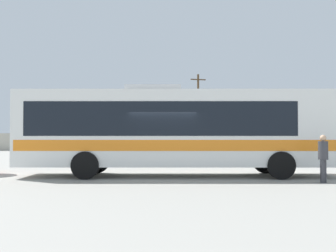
{
  "coord_description": "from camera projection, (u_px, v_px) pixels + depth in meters",
  "views": [
    {
      "loc": [
        0.58,
        -15.93,
        1.62
      ],
      "look_at": [
        0.16,
        0.51,
        2.02
      ],
      "focal_mm": 43.11,
      "sensor_mm": 36.0,
      "label": 1
    }
  ],
  "objects": [
    {
      "name": "coach_bus_white_orange",
      "position": [
        173.0,
        128.0,
        16.25
      ],
      "size": [
        12.56,
        2.94,
        3.62
      ],
      "color": "white",
      "rests_on": "ground_plane"
    },
    {
      "name": "utility_pole_near",
      "position": [
        198.0,
        110.0,
        46.0
      ],
      "size": [
        1.76,
        0.65,
        8.66
      ],
      "color": "#4C3823",
      "rests_on": "ground_plane"
    },
    {
      "name": "roadside_tree_midright",
      "position": [
        158.0,
        116.0,
        50.43
      ],
      "size": [
        3.53,
        3.53,
        5.68
      ],
      "color": "brown",
      "rests_on": "ground_plane"
    },
    {
      "name": "parked_car_leftmost_red",
      "position": [
        87.0,
        144.0,
        39.57
      ],
      "size": [
        4.63,
        2.21,
        1.45
      ],
      "color": "red",
      "rests_on": "ground_plane"
    },
    {
      "name": "roadside_tree_midleft",
      "position": [
        115.0,
        116.0,
        46.82
      ],
      "size": [
        4.25,
        4.25,
        5.75
      ],
      "color": "brown",
      "rests_on": "ground_plane"
    },
    {
      "name": "attendant_by_bus_door",
      "position": [
        323.0,
        156.0,
        13.91
      ],
      "size": [
        0.47,
        0.47,
        1.65
      ],
      "color": "#38383D",
      "rests_on": "ground_plane"
    },
    {
      "name": "roadside_tree_left",
      "position": [
        36.0,
        112.0,
        48.73
      ],
      "size": [
        4.39,
        4.39,
        6.35
      ],
      "color": "brown",
      "rests_on": "ground_plane"
    },
    {
      "name": "ground_plane",
      "position": [
        169.0,
        161.0,
        25.89
      ],
      "size": [
        300.0,
        300.0,
        0.0
      ],
      "primitive_type": "plane",
      "color": "gray"
    },
    {
      "name": "perimeter_wall",
      "position": [
        173.0,
        142.0,
        43.49
      ],
      "size": [
        80.0,
        0.3,
        1.9
      ],
      "primitive_type": "cube",
      "color": "#B2AD9E",
      "rests_on": "ground_plane"
    },
    {
      "name": "parked_car_second_black",
      "position": [
        144.0,
        144.0,
        39.52
      ],
      "size": [
        4.5,
        2.13,
        1.53
      ],
      "color": "black",
      "rests_on": "ground_plane"
    }
  ]
}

